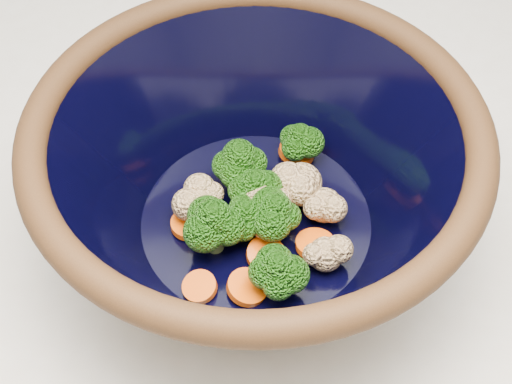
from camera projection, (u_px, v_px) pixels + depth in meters
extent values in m
cylinder|color=black|center=(256.00, 238.00, 0.60)|extent=(0.20, 0.20, 0.01)
torus|color=black|center=(256.00, 130.00, 0.50)|extent=(0.33, 0.33, 0.02)
cylinder|color=black|center=(256.00, 220.00, 0.58)|extent=(0.19, 0.19, 0.00)
cylinder|color=#608442|center=(245.00, 230.00, 0.56)|extent=(0.01, 0.01, 0.02)
ellipsoid|color=#2B6D14|center=(245.00, 214.00, 0.55)|extent=(0.04, 0.04, 0.03)
cylinder|color=#608442|center=(240.00, 178.00, 0.59)|extent=(0.01, 0.01, 0.02)
ellipsoid|color=#2B6D14|center=(239.00, 158.00, 0.57)|extent=(0.04, 0.04, 0.04)
cylinder|color=#608442|center=(255.00, 203.00, 0.58)|extent=(0.01, 0.01, 0.02)
ellipsoid|color=#2B6D14|center=(255.00, 186.00, 0.56)|extent=(0.04, 0.04, 0.03)
cylinder|color=#608442|center=(299.00, 154.00, 0.61)|extent=(0.01, 0.01, 0.02)
ellipsoid|color=#2B6D14|center=(300.00, 138.00, 0.60)|extent=(0.03, 0.03, 0.03)
cylinder|color=#608442|center=(277.00, 286.00, 0.53)|extent=(0.01, 0.01, 0.02)
ellipsoid|color=#2B6D14|center=(278.00, 269.00, 0.51)|extent=(0.04, 0.04, 0.03)
cylinder|color=#608442|center=(275.00, 228.00, 0.56)|extent=(0.01, 0.01, 0.02)
ellipsoid|color=#2B6D14|center=(276.00, 210.00, 0.54)|extent=(0.04, 0.04, 0.03)
cylinder|color=#608442|center=(215.00, 239.00, 0.55)|extent=(0.01, 0.01, 0.02)
ellipsoid|color=#2B6D14|center=(213.00, 219.00, 0.53)|extent=(0.05, 0.05, 0.04)
sphere|color=beige|center=(270.00, 195.00, 0.57)|extent=(0.03, 0.03, 0.03)
sphere|color=beige|center=(246.00, 191.00, 0.58)|extent=(0.03, 0.03, 0.03)
sphere|color=beige|center=(263.00, 209.00, 0.57)|extent=(0.03, 0.03, 0.03)
sphere|color=beige|center=(272.00, 219.00, 0.56)|extent=(0.03, 0.03, 0.03)
sphere|color=beige|center=(202.00, 205.00, 0.57)|extent=(0.03, 0.03, 0.03)
sphere|color=beige|center=(324.00, 205.00, 0.57)|extent=(0.03, 0.03, 0.03)
sphere|color=beige|center=(301.00, 183.00, 0.58)|extent=(0.03, 0.03, 0.03)
sphere|color=beige|center=(326.00, 254.00, 0.54)|extent=(0.03, 0.03, 0.03)
cylinder|color=#FF5E0B|center=(266.00, 254.00, 0.55)|extent=(0.03, 0.03, 0.01)
cylinder|color=#FF5E0B|center=(268.00, 210.00, 0.58)|extent=(0.02, 0.02, 0.01)
cylinder|color=#FF5E0B|center=(189.00, 224.00, 0.57)|extent=(0.03, 0.03, 0.01)
cylinder|color=#FF5E0B|center=(247.00, 287.00, 0.53)|extent=(0.03, 0.03, 0.01)
cylinder|color=#FF5E0B|center=(315.00, 244.00, 0.56)|extent=(0.03, 0.03, 0.01)
cylinder|color=#FF5E0B|center=(297.00, 151.00, 0.62)|extent=(0.03, 0.03, 0.01)
cylinder|color=#FF5E0B|center=(200.00, 287.00, 0.53)|extent=(0.03, 0.03, 0.01)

